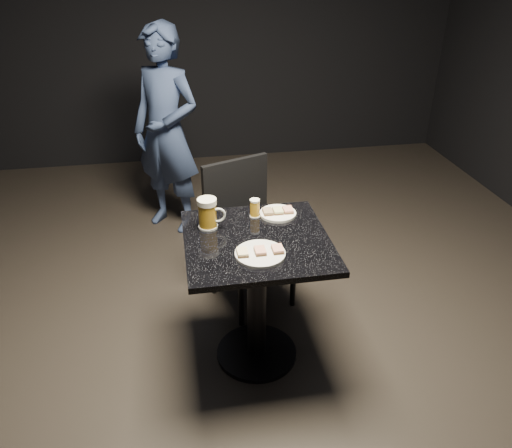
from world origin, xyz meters
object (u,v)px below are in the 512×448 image
at_px(plate_large, 260,254).
at_px(table, 257,279).
at_px(beer_tumbler, 255,208).
at_px(plate_small, 278,213).
at_px(patron, 167,132).
at_px(chair, 246,225).
at_px(beer_mug, 208,213).

bearing_deg(plate_large, table, 86.09).
relative_size(plate_large, table, 0.31).
height_order(table, beer_tumbler, beer_tumbler).
relative_size(plate_small, patron, 0.12).
bearing_deg(beer_tumbler, plate_small, -1.25).
height_order(beer_tumbler, chair, chair).
distance_m(plate_small, beer_tumbler, 0.13).
xyz_separation_m(table, chair, (0.03, 0.57, -0.01)).
distance_m(plate_large, plate_small, 0.40).
bearing_deg(table, beer_tumbler, 82.53).
xyz_separation_m(plate_large, table, (0.01, 0.15, -0.25)).
height_order(beer_mug, beer_tumbler, beer_mug).
xyz_separation_m(plate_small, patron, (-0.55, 1.36, 0.02)).
height_order(patron, chair, patron).
bearing_deg(plate_large, plate_small, 66.31).
bearing_deg(plate_large, patron, 102.73).
height_order(table, chair, chair).
relative_size(plate_large, beer_tumbler, 2.38).
bearing_deg(chair, table, -93.47).
distance_m(plate_large, patron, 1.77).
bearing_deg(table, beer_mug, 145.48).
bearing_deg(patron, table, -38.07).
height_order(plate_small, chair, chair).
height_order(plate_small, beer_mug, beer_mug).
bearing_deg(beer_tumbler, table, -97.47).
bearing_deg(beer_tumbler, plate_large, -96.07).
height_order(patron, table, patron).
bearing_deg(chair, plate_small, -71.36).
xyz_separation_m(plate_large, plate_small, (0.16, 0.37, 0.00)).
height_order(plate_small, beer_tumbler, beer_tumbler).
relative_size(plate_small, table, 0.26).
bearing_deg(beer_mug, table, -34.52).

